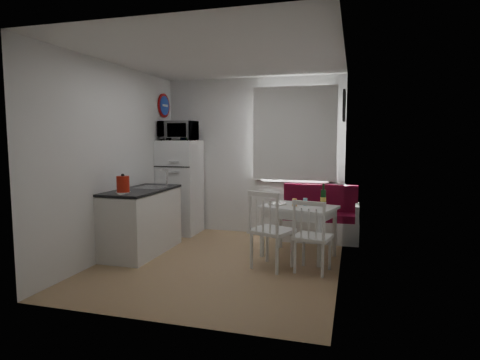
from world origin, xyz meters
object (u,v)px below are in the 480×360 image
Objects in this scene: kitchen_counter at (142,220)px; chair_right at (312,229)px; dining_table at (299,212)px; microwave at (178,131)px; bench at (319,222)px; fridge at (180,187)px; wine_bottle at (323,195)px; chair_left at (270,222)px; kettle at (123,184)px.

kitchen_counter reaches higher than chair_right.
dining_table is 2.52m from microwave.
bench is 2.50× the size of chair_right.
kitchen_counter is 1.29m from fridge.
wine_bottle is (2.45, 0.50, 0.39)m from kitchen_counter.
wine_bottle is at bearing -16.01° from microwave.
bench is at bearing 2.68° from fridge.
microwave reaches higher than chair_right.
microwave is (0.00, -0.05, 0.94)m from fridge.
chair_left is 2.41m from fridge.
kitchen_counter is 2.70m from bench.
bench is 1.03m from dining_table.
chair_left is 1.01× the size of microwave.
chair_left is 0.99m from wine_bottle.
chair_left reaches higher than chair_right.
chair_left is (-0.45, -1.63, 0.31)m from bench.
dining_table is at bearing 91.01° from chair_left.
kettle is (-1.84, -0.26, 0.43)m from chair_left.
fridge is (-1.87, 1.52, 0.18)m from chair_left.
microwave reaches higher than kitchen_counter.
wine_bottle reaches higher than chair_right.
wine_bottle is (2.43, -0.70, -0.87)m from microwave.
wine_bottle is (0.31, 0.10, 0.23)m from dining_table.
kitchen_counter is 2.40m from chair_right.
wine_bottle is at bearing 75.23° from chair_left.
kitchen_counter is at bearing -90.94° from microwave.
fridge is at bearing 90.97° from kettle.
chair_right is (0.25, -0.66, -0.07)m from dining_table.
bench is at bearing 103.60° from chair_right.
kitchen_counter is 5.22× the size of kettle.
microwave is at bearing -176.08° from bench.
kettle is (0.05, -0.54, 0.57)m from kitchen_counter.
dining_table is 2.23× the size of chair_right.
chair_right reaches higher than dining_table.
kitchen_counter is at bearing 95.28° from kettle.
fridge is 2.71× the size of microwave.
chair_right is at bearing -94.84° from wine_bottle.
microwave is 1.92× the size of wine_bottle.
kitchen_counter is 0.84× the size of fridge.
chair_right is at bearing -52.33° from dining_table.
microwave is (-2.31, -0.16, 1.44)m from bench.
chair_right is 3.02m from microwave.
microwave is 1.87m from kettle.
chair_left is at bearing -167.26° from chair_right.
dining_table is 4.28× the size of kettle.
chair_left is at bearing -93.51° from dining_table.
kitchen_counter is 2.28× the size of microwave.
microwave reaches higher than wine_bottle.
chair_right is 2.82m from fridge.
kitchen_counter is at bearing -166.78° from chair_left.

